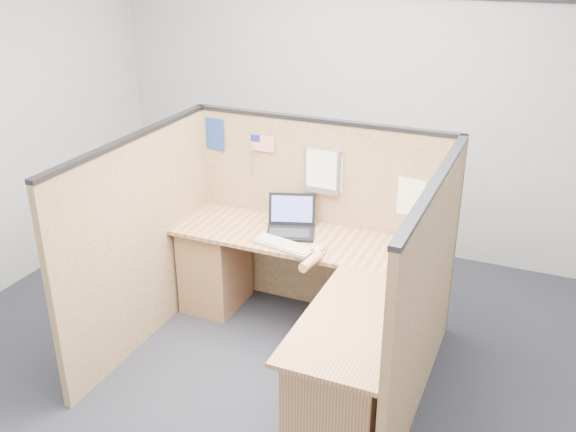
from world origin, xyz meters
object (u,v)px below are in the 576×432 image
at_px(keyboard, 284,245).
at_px(mouse, 319,251).
at_px(laptop, 294,223).
at_px(l_desk, 307,309).

relative_size(keyboard, mouse, 4.92).
distance_m(keyboard, mouse, 0.26).
xyz_separation_m(keyboard, mouse, (0.26, 0.00, 0.01)).
bearing_deg(laptop, l_desk, -76.63).
bearing_deg(keyboard, l_desk, -24.58).
relative_size(laptop, keyboard, 0.91).
bearing_deg(mouse, keyboard, 180.00).
relative_size(l_desk, laptop, 4.51).
bearing_deg(keyboard, laptop, 109.65).
xyz_separation_m(laptop, mouse, (0.30, -0.28, -0.04)).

